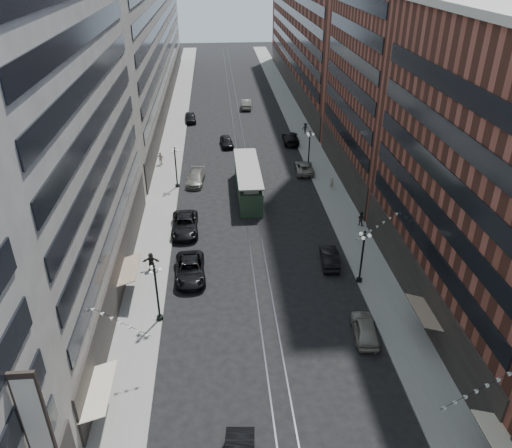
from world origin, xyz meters
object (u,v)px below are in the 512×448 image
object	(u,v)px
pedestrian_2	(132,269)
car_13	(227,141)
streetcar	(248,182)
pedestrian_9	(305,128)
lamppost_sw_mid	(176,166)
car_11	(304,168)
car_8	(196,178)
car_7	(185,225)
car_10	(330,257)
car_9	(190,117)
car_4	(365,328)
lamppost_se_far	(362,255)
lamppost_se_mid	(309,148)
pedestrian_7	(361,219)
lamppost_sw_far	(157,291)
car_12	(291,138)
car_2	(190,269)
pedestrian_8	(332,183)
pedestrian_5	(151,261)
car_14	(246,104)
pedestrian_6	(161,158)

from	to	relation	value
pedestrian_2	car_13	xyz separation A→B (m)	(10.13, 35.81, -0.25)
streetcar	pedestrian_9	world-z (taller)	streetcar
lamppost_sw_mid	car_11	size ratio (longest dim) A/B	1.06
car_8	car_11	distance (m)	15.41
car_7	car_10	world-z (taller)	car_7
streetcar	car_9	bearing A→B (deg)	105.05
streetcar	pedestrian_2	bearing A→B (deg)	-124.60
car_4	car_10	size ratio (longest dim) A/B	1.01
lamppost_se_far	pedestrian_2	size ratio (longest dim) A/B	3.13
lamppost_se_mid	pedestrian_7	size ratio (longest dim) A/B	3.37
car_7	lamppost_sw_far	bearing A→B (deg)	-97.12
lamppost_se_mid	car_12	bearing A→B (deg)	95.11
car_12	lamppost_sw_far	bearing A→B (deg)	70.14
lamppost_se_mid	car_2	bearing A→B (deg)	-121.87
car_7	pedestrian_8	xyz separation A→B (m)	(18.68, 9.56, 0.13)
car_10	car_13	bearing A→B (deg)	-69.32
lamppost_se_mid	pedestrian_2	size ratio (longest dim) A/B	3.13
pedestrian_5	lamppost_sw_far	bearing A→B (deg)	-77.15
lamppost_sw_far	car_13	world-z (taller)	lamppost_sw_far
car_14	pedestrian_8	xyz separation A→B (m)	(8.65, -38.81, 0.11)
pedestrian_8	car_2	bearing A→B (deg)	30.38
pedestrian_5	pedestrian_8	bearing A→B (deg)	40.48
car_10	pedestrian_6	world-z (taller)	pedestrian_6
lamppost_se_mid	car_2	xyz separation A→B (m)	(-16.00, -25.73, -2.25)
car_8	pedestrian_5	bearing A→B (deg)	-94.49
car_12	pedestrian_7	xyz separation A→B (m)	(4.00, -28.20, 0.10)
pedestrian_6	pedestrian_8	xyz separation A→B (m)	(22.97, -10.26, -0.08)
pedestrian_5	lamppost_se_mid	bearing A→B (deg)	53.07
lamppost_se_far	car_7	bearing A→B (deg)	146.52
pedestrian_2	car_8	xyz separation A→B (m)	(5.53, 21.73, -0.26)
pedestrian_8	car_9	bearing A→B (deg)	-73.51
car_4	car_9	bearing A→B (deg)	-68.93
car_13	pedestrian_6	distance (m)	12.20
car_13	car_2	bearing A→B (deg)	-102.77
pedestrian_6	pedestrian_9	size ratio (longest dim) A/B	1.03
pedestrian_6	car_13	bearing A→B (deg)	-118.95
car_9	pedestrian_9	size ratio (longest dim) A/B	2.62
lamppost_sw_far	car_14	distance (m)	64.61
lamppost_se_mid	car_14	distance (m)	32.34
car_12	car_14	distance (m)	21.36
car_2	car_7	distance (m)	8.94
car_2	car_7	bearing A→B (deg)	92.96
car_9	streetcar	bearing A→B (deg)	-79.51
lamppost_sw_mid	car_7	world-z (taller)	lamppost_sw_mid
car_12	car_13	distance (m)	10.44
car_13	pedestrian_9	xyz separation A→B (m)	(13.50, 4.72, 0.27)
pedestrian_2	car_9	world-z (taller)	pedestrian_2
pedestrian_2	car_13	size ratio (longest dim) A/B	0.38
car_10	pedestrian_7	bearing A→B (deg)	-119.17
lamppost_sw_mid	lamppost_se_mid	xyz separation A→B (m)	(18.40, 5.00, 0.00)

